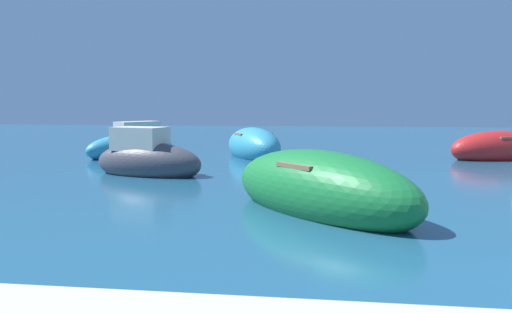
{
  "coord_description": "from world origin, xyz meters",
  "views": [
    {
      "loc": [
        -5.29,
        -6.11,
        2.08
      ],
      "look_at": [
        -7.5,
        9.74,
        0.43
      ],
      "focal_mm": 36.85,
      "sensor_mm": 36.0,
      "label": 1
    }
  ],
  "objects_px": {
    "moored_boat_0": "(499,149)",
    "moored_boat_1": "(147,160)",
    "moored_boat_6": "(132,146)",
    "moored_boat_3": "(254,146)",
    "moored_boat_4": "(320,190)"
  },
  "relations": [
    {
      "from": "moored_boat_0",
      "to": "moored_boat_1",
      "type": "bearing_deg",
      "value": 5.89
    },
    {
      "from": "moored_boat_1",
      "to": "moored_boat_6",
      "type": "distance_m",
      "value": 5.5
    },
    {
      "from": "moored_boat_0",
      "to": "moored_boat_6",
      "type": "distance_m",
      "value": 13.8
    },
    {
      "from": "moored_boat_0",
      "to": "moored_boat_3",
      "type": "xyz_separation_m",
      "value": [
        -9.08,
        -0.38,
        0.03
      ]
    },
    {
      "from": "moored_boat_4",
      "to": "moored_boat_1",
      "type": "bearing_deg",
      "value": 5.92
    },
    {
      "from": "moored_boat_1",
      "to": "moored_boat_0",
      "type": "bearing_deg",
      "value": 41.42
    },
    {
      "from": "moored_boat_1",
      "to": "moored_boat_3",
      "type": "height_order",
      "value": "moored_boat_1"
    },
    {
      "from": "moored_boat_0",
      "to": "moored_boat_3",
      "type": "distance_m",
      "value": 9.08
    },
    {
      "from": "moored_boat_0",
      "to": "moored_boat_4",
      "type": "xyz_separation_m",
      "value": [
        -6.37,
        -10.33,
        0.04
      ]
    },
    {
      "from": "moored_boat_0",
      "to": "moored_boat_6",
      "type": "height_order",
      "value": "moored_boat_6"
    },
    {
      "from": "moored_boat_1",
      "to": "moored_boat_3",
      "type": "relative_size",
      "value": 0.85
    },
    {
      "from": "moored_boat_6",
      "to": "moored_boat_3",
      "type": "bearing_deg",
      "value": 128.29
    },
    {
      "from": "moored_boat_1",
      "to": "moored_boat_6",
      "type": "height_order",
      "value": "moored_boat_1"
    },
    {
      "from": "moored_boat_3",
      "to": "moored_boat_6",
      "type": "height_order",
      "value": "moored_boat_6"
    },
    {
      "from": "moored_boat_0",
      "to": "moored_boat_1",
      "type": "distance_m",
      "value": 12.8
    }
  ]
}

